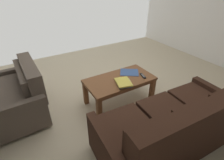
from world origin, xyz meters
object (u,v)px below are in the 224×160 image
Objects in this scene: book_stack at (124,83)px; tv_remote at (143,76)px; loveseat_near at (13,97)px; coffee_table at (120,83)px; loose_magazine at (129,72)px; sofa_main at (174,127)px.

book_stack is 0.42m from tv_remote.
coffee_table is at bearing 160.62° from loveseat_near.
loose_magazine is (-0.26, -0.09, 0.07)m from coffee_table.
loose_magazine is at bearing -138.44° from book_stack.
coffee_table is at bearing -103.11° from book_stack.
tv_remote is (-0.41, -0.04, -0.02)m from book_stack.
coffee_table is 3.43× the size of book_stack.
sofa_main is 1.05m from tv_remote.
book_stack is 1.05× the size of loose_magazine.
book_stack reaches higher than coffee_table.
sofa_main is at bearing 94.34° from book_stack.
coffee_table is 6.70× the size of tv_remote.
tv_remote is at bearing 160.61° from loveseat_near.
loveseat_near reaches higher than book_stack.
loose_magazine is (-1.80, 0.45, 0.12)m from loveseat_near.
sofa_main reaches higher than loveseat_near.
book_stack is (0.07, -0.95, 0.12)m from sofa_main.
sofa_main reaches higher than book_stack.
loveseat_near is 3.81× the size of loose_magazine.
coffee_table is 0.20m from book_stack.
loose_magazine is (0.11, -0.22, -0.01)m from tv_remote.
loveseat_near is 1.06× the size of coffee_table.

